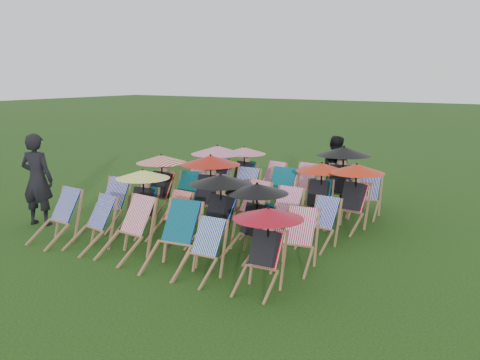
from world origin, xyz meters
The scene contains 33 objects.
ground centered at (0.00, 0.00, 0.00)m, with size 100.00×100.00×0.00m, color black.
deckchair_0 centered at (-2.09, -2.31, 0.46)m, with size 0.66×0.89×0.93m.
deckchair_1 centered at (-1.29, -2.22, 0.44)m, with size 0.71×0.89×0.88m.
deckchair_2 centered at (-0.47, -2.20, 0.48)m, with size 0.71×0.93×0.96m.
deckchair_3 centered at (0.51, -2.23, 0.50)m, with size 0.76×0.99×1.00m.
deckchair_4 centered at (1.08, -2.29, 0.42)m, with size 0.57×0.79×0.83m.
deckchair_5 centered at (2.06, -2.17, 0.61)m, with size 0.97×1.03×1.15m.
deckchair_6 centered at (-1.99, -1.15, 0.47)m, with size 0.71×0.92×0.93m.
deckchair_7 centered at (-1.25, -1.06, 0.63)m, with size 1.00×1.06×1.19m.
deckchair_8 centered at (-0.51, -1.07, 0.42)m, with size 0.59×0.79×0.83m.
deckchair_9 centered at (0.45, -1.01, 0.67)m, with size 1.07×1.14×1.27m.
deckchair_10 centered at (1.20, -1.06, 0.64)m, with size 1.02×1.09×1.21m.
deckchair_11 centered at (2.05, -1.16, 0.44)m, with size 0.70×0.89×0.88m.
deckchair_12 centered at (-1.87, 0.16, 0.67)m, with size 1.06×1.10×1.26m.
deckchair_13 centered at (-1.14, 0.08, 0.47)m, with size 0.74×0.94×0.94m.
deckchair_14 centered at (-0.50, 0.04, 0.73)m, with size 1.16×1.26×1.38m.
deckchair_15 centered at (0.41, 0.03, 0.47)m, with size 0.79×0.97×0.94m.
deckchair_16 centered at (1.15, 0.02, 0.45)m, with size 0.61×0.84×0.90m.
deckchair_17 centered at (1.91, -0.02, 0.41)m, with size 0.60×0.79×0.82m.
deckchair_18 centered at (-1.89, 1.20, 0.42)m, with size 0.69×0.86×0.85m.
deckchair_19 centered at (-1.21, 1.26, 0.73)m, with size 1.16×1.23×1.38m.
deckchair_20 centered at (-0.43, 1.14, 0.47)m, with size 0.66×0.90×0.94m.
deckchair_21 centered at (0.43, 1.14, 0.51)m, with size 0.70×0.96×1.02m.
deckchair_22 centered at (1.30, 1.28, 0.64)m, with size 1.02×1.11×1.21m.
deckchair_23 centered at (1.98, 1.29, 0.66)m, with size 1.06×1.12×1.26m.
deckchair_24 centered at (-2.07, 2.33, 0.48)m, with size 0.67×0.91×0.96m.
deckchair_25 centered at (-1.21, 2.36, 0.65)m, with size 1.03×1.10×1.23m.
deckchair_26 centered at (-0.48, 2.34, 0.46)m, with size 0.76×0.94×0.91m.
deckchair_27 centered at (0.34, 2.35, 0.47)m, with size 0.76×0.96×0.95m.
deckchair_28 centered at (1.27, 2.44, 0.74)m, with size 1.18×1.29×1.41m.
deckchair_29 centered at (1.89, 2.35, 0.44)m, with size 0.67×0.87×0.87m.
person_left centered at (-3.30, -1.72, 0.91)m, with size 0.66×0.43×1.82m, color black.
person_rear centered at (0.88, 3.08, 0.78)m, with size 0.76×0.59×1.56m, color black.
Camera 1 is at (5.55, -8.16, 2.92)m, focal length 40.00 mm.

